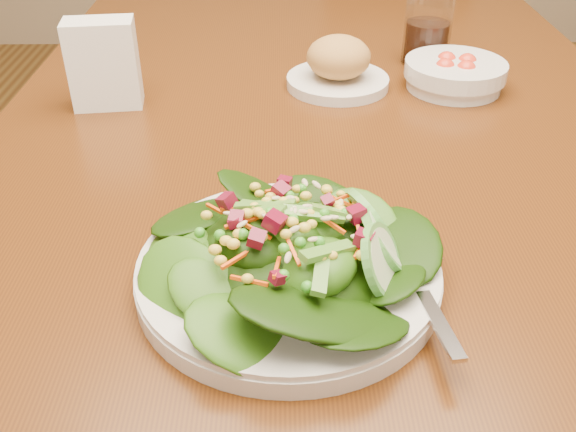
{
  "coord_description": "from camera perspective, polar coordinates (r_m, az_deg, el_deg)",
  "views": [
    {
      "loc": [
        -0.06,
        -0.81,
        1.12
      ],
      "look_at": [
        -0.06,
        -0.34,
        0.81
      ],
      "focal_mm": 40.0,
      "sensor_mm": 36.0,
      "label": 1
    }
  ],
  "objects": [
    {
      "name": "salad_plate",
      "position": [
        0.57,
        0.99,
        -3.59
      ],
      "size": [
        0.28,
        0.27,
        0.08
      ],
      "rotation": [
        0.0,
        0.0,
        -0.22
      ],
      "color": "silver",
      "rests_on": "dining_table"
    },
    {
      "name": "dining_table",
      "position": [
        0.94,
        3.26,
        3.37
      ],
      "size": [
        0.9,
        1.4,
        0.75
      ],
      "color": "#4B250A",
      "rests_on": "ground_plane"
    },
    {
      "name": "bread_plate",
      "position": [
        0.97,
        4.49,
        13.1
      ],
      "size": [
        0.15,
        0.15,
        0.08
      ],
      "color": "silver",
      "rests_on": "dining_table"
    },
    {
      "name": "drinking_glass",
      "position": [
        1.08,
        12.32,
        16.01
      ],
      "size": [
        0.08,
        0.08,
        0.13
      ],
      "color": "silver",
      "rests_on": "dining_table"
    },
    {
      "name": "chair_far",
      "position": [
        2.04,
        8.15,
        15.8
      ],
      "size": [
        0.52,
        0.52,
        0.95
      ],
      "rotation": [
        0.0,
        0.0,
        3.36
      ],
      "color": "#442514",
      "rests_on": "ground_plane"
    },
    {
      "name": "tomato_bowl",
      "position": [
        1.0,
        14.59,
        12.13
      ],
      "size": [
        0.15,
        0.15,
        0.05
      ],
      "color": "silver",
      "rests_on": "dining_table"
    },
    {
      "name": "napkin_holder",
      "position": [
        0.93,
        -16.1,
        13.05
      ],
      "size": [
        0.1,
        0.06,
        0.12
      ],
      "rotation": [
        0.0,
        0.0,
        0.12
      ],
      "color": "white",
      "rests_on": "dining_table"
    }
  ]
}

